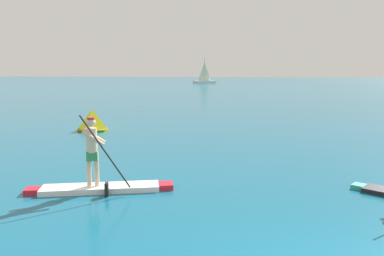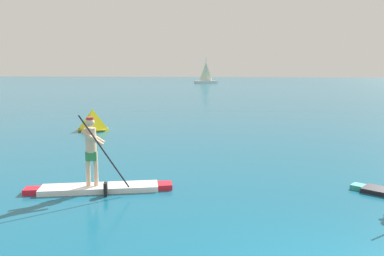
# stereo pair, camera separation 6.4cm
# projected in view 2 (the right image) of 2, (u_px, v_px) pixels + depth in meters

# --- Properties ---
(paddleboarder_near_left) EXTENTS (3.42, 1.72, 1.93)m
(paddleboarder_near_left) POSITION_uv_depth(u_px,v_px,m) (98.00, 178.00, 9.30)
(paddleboarder_near_left) COLOR white
(paddleboarder_near_left) RESTS_ON ground
(race_marker_buoy) EXTENTS (1.49, 1.49, 1.07)m
(race_marker_buoy) POSITION_uv_depth(u_px,v_px,m) (93.00, 121.00, 18.99)
(race_marker_buoy) COLOR yellow
(race_marker_buoy) RESTS_ON ground
(sailboat_left_horizon) EXTENTS (5.91, 4.94, 6.57)m
(sailboat_left_horizon) POSITION_uv_depth(u_px,v_px,m) (206.00, 80.00, 99.88)
(sailboat_left_horizon) COLOR white
(sailboat_left_horizon) RESTS_ON ground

